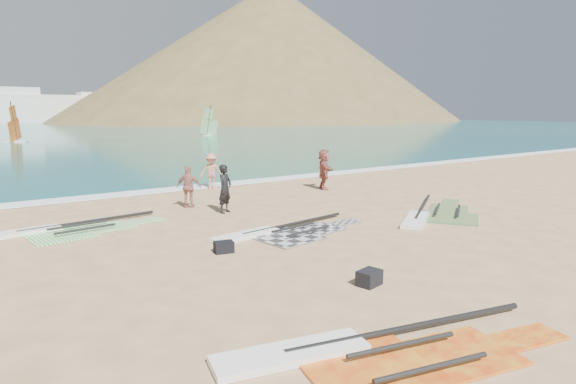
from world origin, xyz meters
TOP-DOWN VIEW (x-y plane):
  - ground at (0.00, 0.00)m, footprint 300.00×300.00m
  - surf_line at (0.00, 12.30)m, footprint 300.00×1.20m
  - headland_main at (85.00, 130.00)m, footprint 143.00×143.00m
  - headland_minor at (120.00, 140.00)m, footprint 70.00×70.00m
  - rig_grey at (0.19, 2.76)m, footprint 5.21×2.28m
  - rig_green at (-5.08, 6.87)m, footprint 5.40×2.31m
  - rig_orange at (6.00, 1.74)m, footprint 5.68×4.23m
  - rig_red at (-2.84, -4.01)m, footprint 5.63×2.84m
  - gear_bag_near at (-0.70, -1.80)m, footprint 0.58×0.47m
  - gear_bag_far at (-2.09, 2.11)m, footprint 0.56×0.45m
  - person_wetsuit at (0.30, 6.46)m, footprint 0.76×0.67m
  - beachgoer_mid at (2.28, 11.50)m, footprint 1.25×1.07m
  - beachgoer_back at (-0.40, 8.04)m, footprint 0.98×0.89m
  - beachgoer_right at (6.53, 8.42)m, footprint 1.33×1.79m
  - windsurfer_centre at (-1.05, 54.73)m, footprint 2.60×2.76m
  - windsurfer_right at (23.09, 53.81)m, footprint 2.38×2.47m

SIDE VIEW (x-z plane):
  - ground at x=0.00m, z-range 0.00..0.00m
  - surf_line at x=0.00m, z-range -0.02..0.02m
  - headland_main at x=85.00m, z-range -22.50..22.50m
  - headland_minor at x=120.00m, z-range -14.00..14.00m
  - rig_grey at x=0.19m, z-range -0.05..0.15m
  - rig_green at x=-5.08m, z-range -0.05..0.15m
  - rig_red at x=-2.84m, z-range -0.05..0.15m
  - rig_orange at x=6.00m, z-range -0.05..0.15m
  - gear_bag_far at x=-2.09m, z-range 0.00..0.30m
  - gear_bag_near at x=-0.70m, z-range 0.00..0.33m
  - beachgoer_back at x=-0.40m, z-range 0.00..1.60m
  - beachgoer_mid at x=2.28m, z-range 0.00..1.68m
  - person_wetsuit at x=0.30m, z-range 0.00..1.75m
  - beachgoer_right at x=6.53m, z-range 0.00..1.88m
  - windsurfer_right at x=23.09m, z-range -0.91..3.48m
  - windsurfer_centre at x=-1.05m, z-range -1.00..3.70m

